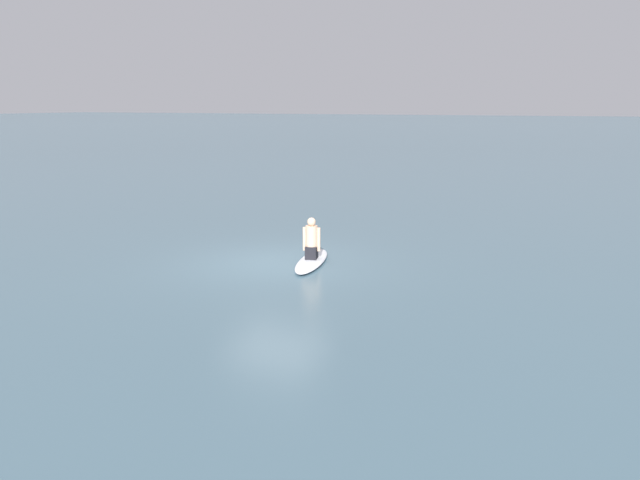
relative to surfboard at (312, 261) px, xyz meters
The scene contains 3 objects.
ground_plane 0.94m from the surfboard, 70.83° to the right, with size 400.00×400.00×0.00m, color slate.
surfboard is the anchor object (origin of this frame).
person_paddler 0.55m from the surfboard, ahead, with size 0.41×0.47×1.07m.
Camera 1 is at (14.21, 7.66, 4.05)m, focal length 36.06 mm.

